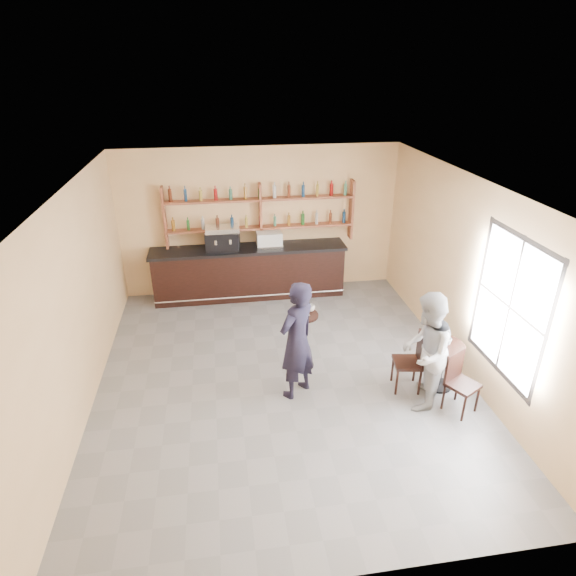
{
  "coord_description": "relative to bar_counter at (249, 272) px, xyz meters",
  "views": [
    {
      "loc": [
        -0.92,
        -6.53,
        4.8
      ],
      "look_at": [
        0.2,
        0.8,
        1.25
      ],
      "focal_mm": 30.0,
      "sensor_mm": 36.0,
      "label": 1
    }
  ],
  "objects": [
    {
      "name": "floor",
      "position": [
        0.3,
        -3.15,
        -0.57
      ],
      "size": [
        7.0,
        7.0,
        0.0
      ],
      "primitive_type": "plane",
      "color": "slate",
      "rests_on": "ground"
    },
    {
      "name": "pastry_case",
      "position": [
        0.45,
        0.0,
        0.73
      ],
      "size": [
        0.59,
        0.49,
        0.33
      ],
      "primitive_type": null,
      "rotation": [
        0.0,
        0.0,
        0.1
      ],
      "color": "silver",
      "rests_on": "bar_counter"
    },
    {
      "name": "donut",
      "position": [
        0.68,
        -2.89,
        0.47
      ],
      "size": [
        0.14,
        0.14,
        0.04
      ],
      "primitive_type": "torus",
      "rotation": [
        0.0,
        0.0,
        0.28
      ],
      "color": "#DE8451",
      "rests_on": "napkin"
    },
    {
      "name": "window_frame",
      "position": [
        3.29,
        -4.35,
        1.13
      ],
      "size": [
        0.04,
        1.7,
        2.1
      ],
      "primitive_type": null,
      "color": "black",
      "rests_on": "wall_right"
    },
    {
      "name": "shelf_unit",
      "position": [
        0.3,
        0.22,
        1.24
      ],
      "size": [
        4.0,
        0.26,
        1.4
      ],
      "primitive_type": null,
      "color": "brown",
      "rests_on": "wall_back"
    },
    {
      "name": "window_pane",
      "position": [
        3.29,
        -4.35,
        1.13
      ],
      "size": [
        0.0,
        2.0,
        2.0
      ],
      "primitive_type": "plane",
      "rotation": [
        1.57,
        0.0,
        -1.57
      ],
      "color": "white",
      "rests_on": "wall_right"
    },
    {
      "name": "cup_pedestal",
      "position": [
        0.81,
        -2.78,
        0.5
      ],
      "size": [
        0.15,
        0.15,
        0.11
      ],
      "primitive_type": "imported",
      "rotation": [
        0.0,
        0.0,
        0.12
      ],
      "color": "white",
      "rests_on": "pedestal_table"
    },
    {
      "name": "chair_south",
      "position": [
        2.79,
        -4.38,
        -0.1
      ],
      "size": [
        0.56,
        0.56,
        0.94
      ],
      "primitive_type": null,
      "rotation": [
        0.0,
        0.0,
        0.52
      ],
      "color": "black",
      "rests_on": "floor"
    },
    {
      "name": "bar_counter",
      "position": [
        0.0,
        0.0,
        0.0
      ],
      "size": [
        4.2,
        0.82,
        1.14
      ],
      "primitive_type": null,
      "color": "black",
      "rests_on": "floor"
    },
    {
      "name": "liquor_bottles",
      "position": [
        0.3,
        0.22,
        1.41
      ],
      "size": [
        3.68,
        0.1,
        1.0
      ],
      "primitive_type": null,
      "color": "#8C5919",
      "rests_on": "shelf_unit"
    },
    {
      "name": "man_main",
      "position": [
        0.44,
        -3.59,
        0.39
      ],
      "size": [
        0.83,
        0.8,
        1.92
      ],
      "primitive_type": "imported",
      "rotation": [
        0.0,
        0.0,
        3.84
      ],
      "color": "black",
      "rests_on": "floor"
    },
    {
      "name": "chair_west",
      "position": [
        2.19,
        -3.73,
        -0.08
      ],
      "size": [
        0.49,
        0.49,
        0.98
      ],
      "primitive_type": null,
      "rotation": [
        0.0,
        0.0,
        -1.73
      ],
      "color": "black",
      "rests_on": "floor"
    },
    {
      "name": "patron_second",
      "position": [
        2.26,
        -4.12,
        0.36
      ],
      "size": [
        1.07,
        1.14,
        1.86
      ],
      "primitive_type": "imported",
      "rotation": [
        0.0,
        0.0,
        -2.13
      ],
      "color": "#9A9BA0",
      "rests_on": "floor"
    },
    {
      "name": "wall_left",
      "position": [
        -2.7,
        -3.15,
        1.03
      ],
      "size": [
        0.0,
        7.0,
        7.0
      ],
      "primitive_type": "plane",
      "rotation": [
        1.57,
        0.0,
        1.57
      ],
      "color": "#EEC187",
      "rests_on": "floor"
    },
    {
      "name": "wall_front",
      "position": [
        0.3,
        -6.65,
        1.03
      ],
      "size": [
        7.0,
        0.0,
        7.0
      ],
      "primitive_type": "plane",
      "rotation": [
        -1.57,
        0.0,
        0.0
      ],
      "color": "#EEC187",
      "rests_on": "floor"
    },
    {
      "name": "pedestal_table",
      "position": [
        0.67,
        -2.88,
        -0.06
      ],
      "size": [
        0.62,
        0.62,
        1.01
      ],
      "primitive_type": null,
      "rotation": [
        0.0,
        0.0,
        -0.32
      ],
      "color": "black",
      "rests_on": "floor"
    },
    {
      "name": "cup_cafe",
      "position": [
        2.79,
        -3.78,
        0.28
      ],
      "size": [
        0.11,
        0.11,
        0.1
      ],
      "primitive_type": "imported",
      "rotation": [
        0.0,
        0.0,
        -0.03
      ],
      "color": "white",
      "rests_on": "cafe_table"
    },
    {
      "name": "ceiling",
      "position": [
        0.3,
        -3.15,
        2.63
      ],
      "size": [
        7.0,
        7.0,
        0.0
      ],
      "primitive_type": "plane",
      "rotation": [
        3.14,
        0.0,
        0.0
      ],
      "color": "white",
      "rests_on": "wall_back"
    },
    {
      "name": "napkin",
      "position": [
        0.67,
        -2.88,
        0.45
      ],
      "size": [
        0.2,
        0.2,
        0.0
      ],
      "primitive_type": "cube",
      "rotation": [
        0.0,
        0.0,
        0.28
      ],
      "color": "white",
      "rests_on": "pedestal_table"
    },
    {
      "name": "espresso_machine",
      "position": [
        -0.53,
        0.0,
        0.82
      ],
      "size": [
        0.75,
        0.53,
        0.5
      ],
      "primitive_type": null,
      "rotation": [
        0.0,
        0.0,
        -0.13
      ],
      "color": "black",
      "rests_on": "bar_counter"
    },
    {
      "name": "cafe_table",
      "position": [
        2.74,
        -3.78,
        -0.17
      ],
      "size": [
        0.66,
        0.66,
        0.8
      ],
      "primitive_type": null,
      "rotation": [
        0.0,
        0.0,
        0.06
      ],
      "color": "black",
      "rests_on": "floor"
    },
    {
      "name": "wall_right",
      "position": [
        3.3,
        -3.15,
        1.03
      ],
      "size": [
        0.0,
        7.0,
        7.0
      ],
      "primitive_type": "plane",
      "rotation": [
        1.57,
        0.0,
        -1.57
      ],
      "color": "#EEC187",
      "rests_on": "floor"
    },
    {
      "name": "wall_back",
      "position": [
        0.3,
        0.35,
        1.03
      ],
      "size": [
        7.0,
        0.0,
        7.0
      ],
      "primitive_type": "plane",
      "rotation": [
        1.57,
        0.0,
        0.0
      ],
      "color": "#EEC187",
      "rests_on": "floor"
    }
  ]
}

